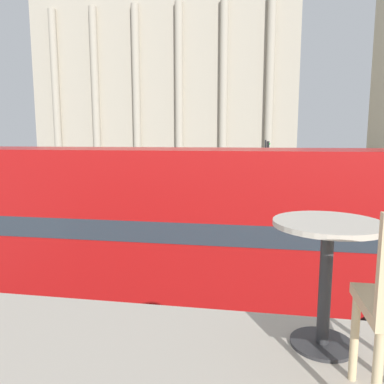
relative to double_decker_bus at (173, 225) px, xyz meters
The scene contains 9 objects.
double_decker_bus is the anchor object (origin of this frame).
cafe_dining_table 7.00m from the double_decker_bus, 70.35° to the right, with size 0.60×0.60×0.73m.
plaza_building_left 43.95m from the double_decker_bus, 102.57° to the left, with size 32.18×15.71×23.10m.
traffic_light_near 6.51m from the double_decker_bus, 128.76° to the left, with size 0.42×0.24×3.54m.
traffic_light_mid 13.26m from the double_decker_bus, 76.95° to the left, with size 0.42×0.24×3.39m.
traffic_light_far 20.64m from the double_decker_bus, 82.46° to the left, with size 0.42×0.24×4.19m.
pedestrian_blue 11.31m from the double_decker_bus, 66.49° to the left, with size 0.32×0.32×1.77m.
pedestrian_white 23.27m from the double_decker_bus, 82.71° to the left, with size 0.32×0.32×1.75m.
pedestrian_grey 10.62m from the double_decker_bus, 58.99° to the left, with size 0.32×0.32×1.72m.
Camera 1 is at (0.56, -2.45, 4.39)m, focal length 35.00 mm.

